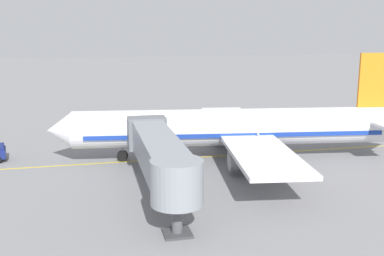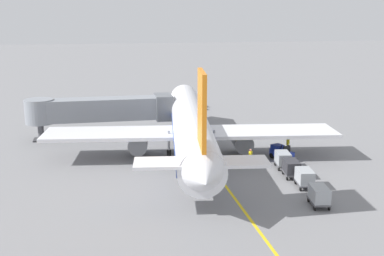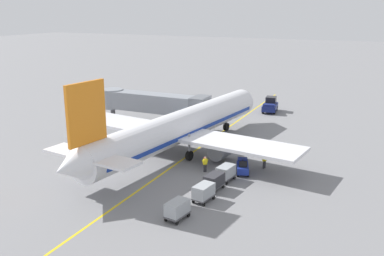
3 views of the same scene
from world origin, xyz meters
name	(u,v)px [view 2 (image 2 of 3)]	position (x,y,z in m)	size (l,w,h in m)	color
ground_plane	(202,154)	(0.00, 0.00, 0.00)	(400.00, 400.00, 0.00)	slate
gate_lead_in_line	(202,154)	(0.00, 0.00, 0.00)	(0.24, 80.00, 0.01)	gold
parked_airliner	(191,126)	(-1.26, -0.21, 3.19)	(30.42, 37.32, 10.63)	silver
jet_bridge	(100,109)	(-10.48, 9.05, 3.46)	(17.27, 3.50, 4.98)	gray
pushback_tractor	(187,101)	(2.90, 24.94, 1.10)	(2.76, 4.65, 2.40)	navy
baggage_tug_lead	(281,153)	(7.57, -3.51, 0.71)	(2.01, 2.76, 1.62)	#1E339E
baggage_cart_front	(283,159)	(6.69, -6.17, 0.95)	(1.62, 2.97, 1.58)	#4C4C51
baggage_cart_second_in_train	(291,167)	(6.47, -8.77, 0.95)	(1.62, 2.97, 1.58)	#4C4C51
baggage_cart_third_in_train	(305,177)	(6.56, -11.46, 0.95)	(1.62, 2.97, 1.58)	#4C4C51
baggage_cart_tail_end	(319,195)	(5.96, -15.49, 0.95)	(1.62, 2.97, 1.58)	#4C4C51
ground_crew_wing_walker	(250,156)	(3.86, -4.81, 0.95)	(0.56, 0.59, 1.69)	#232328
ground_crew_loader	(288,144)	(9.24, -1.17, 0.95)	(0.53, 0.61, 1.69)	#232328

